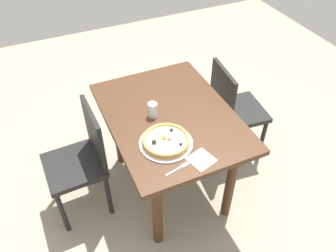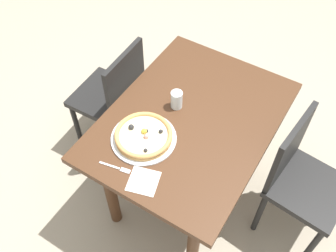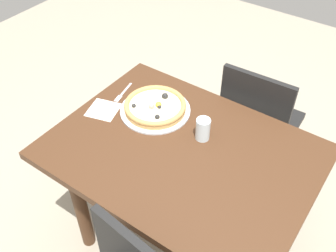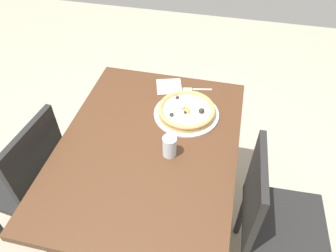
% 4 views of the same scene
% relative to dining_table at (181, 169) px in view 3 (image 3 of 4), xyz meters
% --- Properties ---
extents(ground_plane, '(6.00, 6.00, 0.00)m').
position_rel_dining_table_xyz_m(ground_plane, '(0.00, 0.00, -0.64)').
color(ground_plane, '#9E937F').
extents(dining_table, '(1.14, 0.85, 0.77)m').
position_rel_dining_table_xyz_m(dining_table, '(0.00, 0.00, 0.00)').
color(dining_table, '#472B19').
rests_on(dining_table, ground).
extents(chair_near, '(0.41, 0.41, 0.90)m').
position_rel_dining_table_xyz_m(chair_near, '(-0.10, -0.64, -0.14)').
color(chair_near, black).
rests_on(chair_near, ground).
extents(plate, '(0.34, 0.34, 0.01)m').
position_rel_dining_table_xyz_m(plate, '(0.25, -0.14, 0.13)').
color(plate, silver).
rests_on(plate, dining_table).
extents(pizza, '(0.30, 0.30, 0.05)m').
position_rel_dining_table_xyz_m(pizza, '(0.25, -0.14, 0.16)').
color(pizza, tan).
rests_on(pizza, plate).
extents(fork, '(0.05, 0.16, 0.00)m').
position_rel_dining_table_xyz_m(fork, '(0.47, -0.15, 0.13)').
color(fork, silver).
rests_on(fork, dining_table).
extents(drinking_glass, '(0.06, 0.06, 0.11)m').
position_rel_dining_table_xyz_m(drinking_glass, '(-0.03, -0.11, 0.18)').
color(drinking_glass, silver).
rests_on(drinking_glass, dining_table).
extents(napkin, '(0.17, 0.17, 0.00)m').
position_rel_dining_table_xyz_m(napkin, '(0.46, 0.00, 0.13)').
color(napkin, white).
rests_on(napkin, dining_table).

